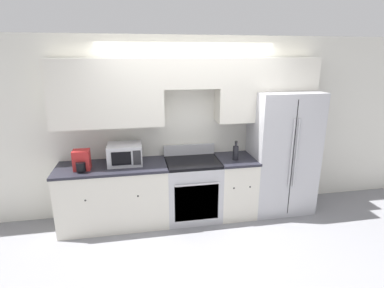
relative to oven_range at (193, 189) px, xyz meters
name	(u,v)px	position (x,y,z in m)	size (l,w,h in m)	color
ground_plane	(196,227)	(-0.01, -0.31, -0.45)	(12.00, 12.00, 0.00)	gray
wall_back	(189,111)	(-0.01, 0.26, 1.10)	(8.00, 0.39, 2.60)	silver
lower_cabinets_left	(114,195)	(-1.12, 0.00, 0.00)	(1.50, 0.64, 0.88)	silver
lower_cabinets_right	(235,186)	(0.65, 0.00, 0.00)	(0.55, 0.64, 0.88)	silver
oven_range	(193,189)	(0.00, 0.00, 0.00)	(0.77, 0.65, 1.04)	#B7B7BC
refrigerator	(280,152)	(1.37, 0.06, 0.47)	(0.93, 0.77, 1.83)	#B7B7BC
microwave	(125,154)	(-0.94, 0.06, 0.58)	(0.46, 0.39, 0.28)	#B7B7BC
bottle	(236,152)	(0.61, -0.07, 0.55)	(0.08, 0.08, 0.28)	black
electric_kettle	(82,161)	(-1.49, -0.08, 0.56)	(0.21, 0.24, 0.27)	#B22323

